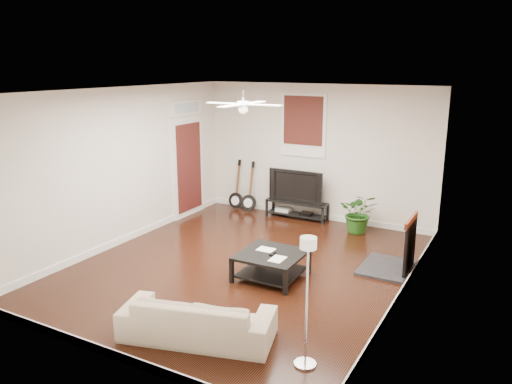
# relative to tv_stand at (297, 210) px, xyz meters

# --- Properties ---
(room) EXTENTS (5.01, 6.01, 2.81)m
(room) POSITION_rel_tv_stand_xyz_m (0.32, -2.78, 1.21)
(room) COLOR black
(room) RESTS_ON ground
(brick_accent) EXTENTS (0.02, 2.20, 2.80)m
(brick_accent) POSITION_rel_tv_stand_xyz_m (2.81, -1.78, 1.21)
(brick_accent) COLOR brown
(brick_accent) RESTS_ON floor
(fireplace) EXTENTS (0.80, 1.10, 0.92)m
(fireplace) POSITION_rel_tv_stand_xyz_m (2.52, -1.78, 0.27)
(fireplace) COLOR black
(fireplace) RESTS_ON floor
(window_back) EXTENTS (1.00, 0.06, 1.30)m
(window_back) POSITION_rel_tv_stand_xyz_m (0.02, 0.19, 1.76)
(window_back) COLOR #3B1710
(window_back) RESTS_ON wall_back
(door_left) EXTENTS (0.08, 1.00, 2.50)m
(door_left) POSITION_rel_tv_stand_xyz_m (-2.14, -0.88, 1.06)
(door_left) COLOR white
(door_left) RESTS_ON wall_left
(tv_stand) EXTENTS (1.32, 0.35, 0.37)m
(tv_stand) POSITION_rel_tv_stand_xyz_m (0.00, 0.00, 0.00)
(tv_stand) COLOR black
(tv_stand) RESTS_ON floor
(tv) EXTENTS (1.19, 0.16, 0.68)m
(tv) POSITION_rel_tv_stand_xyz_m (0.00, 0.02, 0.53)
(tv) COLOR black
(tv) RESTS_ON tv_stand
(coffee_table) EXTENTS (0.95, 0.95, 0.39)m
(coffee_table) POSITION_rel_tv_stand_xyz_m (0.91, -2.97, 0.01)
(coffee_table) COLOR black
(coffee_table) RESTS_ON floor
(sofa) EXTENTS (1.94, 1.17, 0.53)m
(sofa) POSITION_rel_tv_stand_xyz_m (0.94, -4.95, 0.08)
(sofa) COLOR #C8AE96
(sofa) RESTS_ON floor
(floor_lamp) EXTENTS (0.30, 0.30, 1.48)m
(floor_lamp) POSITION_rel_tv_stand_xyz_m (2.29, -4.85, 0.56)
(floor_lamp) COLOR silver
(floor_lamp) RESTS_ON floor
(potted_plant) EXTENTS (0.85, 0.78, 0.80)m
(potted_plant) POSITION_rel_tv_stand_xyz_m (1.44, -0.28, 0.21)
(potted_plant) COLOR #205217
(potted_plant) RESTS_ON floor
(guitar_left) EXTENTS (0.35, 0.25, 1.12)m
(guitar_left) POSITION_rel_tv_stand_xyz_m (-1.49, -0.03, 0.38)
(guitar_left) COLOR black
(guitar_left) RESTS_ON floor
(guitar_right) EXTENTS (0.37, 0.28, 1.12)m
(guitar_right) POSITION_rel_tv_stand_xyz_m (-1.14, -0.06, 0.38)
(guitar_right) COLOR black
(guitar_right) RESTS_ON floor
(ceiling_fan) EXTENTS (1.24, 1.24, 0.32)m
(ceiling_fan) POSITION_rel_tv_stand_xyz_m (0.32, -2.78, 2.41)
(ceiling_fan) COLOR white
(ceiling_fan) RESTS_ON ceiling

